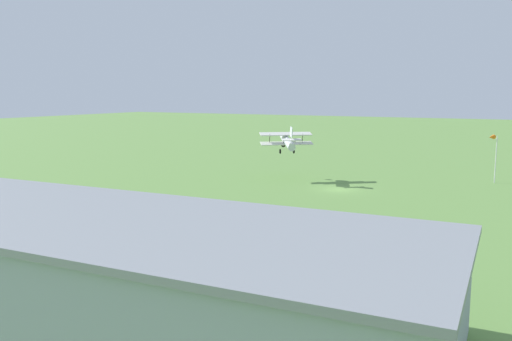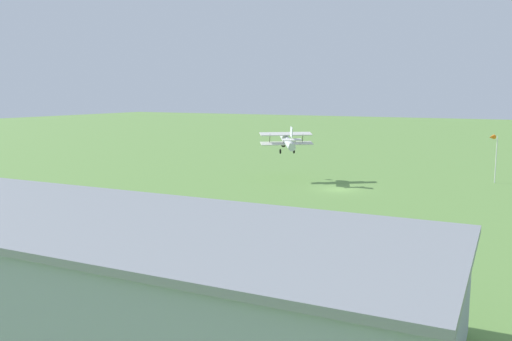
{
  "view_description": "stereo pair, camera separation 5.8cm",
  "coord_description": "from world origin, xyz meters",
  "px_view_note": "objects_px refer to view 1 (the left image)",
  "views": [
    {
      "loc": [
        -20.9,
        61.85,
        11.84
      ],
      "look_at": [
        5.12,
        12.31,
        3.63
      ],
      "focal_mm": 37.26,
      "sensor_mm": 36.0,
      "label": 1
    },
    {
      "loc": [
        -20.95,
        61.83,
        11.84
      ],
      "look_at": [
        5.12,
        12.31,
        3.63
      ],
      "focal_mm": 37.26,
      "sensor_mm": 36.0,
      "label": 2
    }
  ],
  "objects_px": {
    "car_blue": "(31,208)",
    "person_watching_takeoff": "(102,204)",
    "windsock": "(492,141)",
    "hangar": "(93,263)",
    "person_near_hangar_door": "(131,212)",
    "person_by_parked_cars": "(432,252)",
    "biplane": "(287,141)"
  },
  "relations": [
    {
      "from": "person_near_hangar_door",
      "to": "person_by_parked_cars",
      "type": "bearing_deg",
      "value": 179.86
    },
    {
      "from": "car_blue",
      "to": "person_watching_takeoff",
      "type": "relative_size",
      "value": 2.46
    },
    {
      "from": "windsock",
      "to": "hangar",
      "type": "bearing_deg",
      "value": 74.17
    },
    {
      "from": "person_watching_takeoff",
      "to": "person_near_hangar_door",
      "type": "relative_size",
      "value": 1.03
    },
    {
      "from": "person_watching_takeoff",
      "to": "person_near_hangar_door",
      "type": "height_order",
      "value": "person_watching_takeoff"
    },
    {
      "from": "biplane",
      "to": "windsock",
      "type": "relative_size",
      "value": 1.11
    },
    {
      "from": "biplane",
      "to": "person_near_hangar_door",
      "type": "height_order",
      "value": "biplane"
    },
    {
      "from": "biplane",
      "to": "hangar",
      "type": "bearing_deg",
      "value": 101.36
    },
    {
      "from": "car_blue",
      "to": "windsock",
      "type": "height_order",
      "value": "windsock"
    },
    {
      "from": "hangar",
      "to": "biplane",
      "type": "relative_size",
      "value": 5.45
    },
    {
      "from": "windsock",
      "to": "car_blue",
      "type": "bearing_deg",
      "value": 48.34
    },
    {
      "from": "biplane",
      "to": "person_by_parked_cars",
      "type": "bearing_deg",
      "value": 130.15
    },
    {
      "from": "biplane",
      "to": "person_near_hangar_door",
      "type": "xyz_separation_m",
      "value": [
        3.07,
        28.42,
        -4.53
      ]
    },
    {
      "from": "windsock",
      "to": "biplane",
      "type": "bearing_deg",
      "value": 22.46
    },
    {
      "from": "person_by_parked_cars",
      "to": "person_near_hangar_door",
      "type": "height_order",
      "value": "person_by_parked_cars"
    },
    {
      "from": "person_watching_takeoff",
      "to": "person_by_parked_cars",
      "type": "xyz_separation_m",
      "value": [
        -32.03,
        1.5,
        -0.01
      ]
    },
    {
      "from": "car_blue",
      "to": "person_near_hangar_door",
      "type": "bearing_deg",
      "value": -160.45
    },
    {
      "from": "car_blue",
      "to": "person_near_hangar_door",
      "type": "height_order",
      "value": "same"
    },
    {
      "from": "person_near_hangar_door",
      "to": "biplane",
      "type": "bearing_deg",
      "value": -96.17
    },
    {
      "from": "person_near_hangar_door",
      "to": "windsock",
      "type": "relative_size",
      "value": 0.26
    },
    {
      "from": "car_blue",
      "to": "person_by_parked_cars",
      "type": "xyz_separation_m",
      "value": [
        -36.53,
        -3.28,
        -0.02
      ]
    },
    {
      "from": "hangar",
      "to": "person_by_parked_cars",
      "type": "bearing_deg",
      "value": -131.29
    },
    {
      "from": "person_watching_takeoff",
      "to": "windsock",
      "type": "relative_size",
      "value": 0.27
    },
    {
      "from": "hangar",
      "to": "biplane",
      "type": "bearing_deg",
      "value": -78.64
    },
    {
      "from": "person_watching_takeoff",
      "to": "hangar",
      "type": "bearing_deg",
      "value": 132.86
    },
    {
      "from": "person_by_parked_cars",
      "to": "person_near_hangar_door",
      "type": "xyz_separation_m",
      "value": [
        27.1,
        -0.07,
        -0.02
      ]
    },
    {
      "from": "hangar",
      "to": "person_watching_takeoff",
      "type": "distance_m",
      "value": 25.26
    },
    {
      "from": "person_watching_takeoff",
      "to": "person_by_parked_cars",
      "type": "height_order",
      "value": "person_watching_takeoff"
    },
    {
      "from": "biplane",
      "to": "person_near_hangar_door",
      "type": "distance_m",
      "value": 28.94
    },
    {
      "from": "hangar",
      "to": "person_by_parked_cars",
      "type": "distance_m",
      "value": 22.65
    },
    {
      "from": "biplane",
      "to": "windsock",
      "type": "distance_m",
      "value": 26.99
    },
    {
      "from": "car_blue",
      "to": "person_watching_takeoff",
      "type": "xyz_separation_m",
      "value": [
        -4.5,
        -4.78,
        -0.0
      ]
    }
  ]
}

